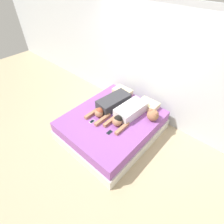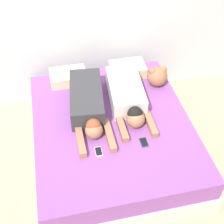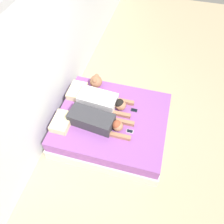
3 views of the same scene
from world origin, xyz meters
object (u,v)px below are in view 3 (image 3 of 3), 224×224
Objects in this scene: bed at (112,125)px; person_left at (96,121)px; person_right at (103,101)px; cell_phone_right at (134,110)px; pillow_head_left at (62,122)px; cell_phone_left at (130,131)px; plush_toy at (96,81)px; pillow_head_right at (77,91)px.

person_left reaches higher than bed.
person_right is 0.61m from cell_phone_right.
cell_phone_left is (0.16, -1.19, -0.06)m from pillow_head_left.
bed is at bearing -142.63° from plush_toy.
bed is 4.66× the size of pillow_head_left.
plush_toy is at bearing -15.72° from pillow_head_left.
pillow_head_right is at bearing 0.00° from pillow_head_left.
bed is at bearing -44.76° from person_left.
person_left is at bearing -162.07° from plush_toy.
cell_phone_right is (0.26, -0.36, 0.26)m from bed.
bed is 1.98× the size of person_right.
plush_toy is (0.29, -0.30, 0.06)m from pillow_head_right.
pillow_head_right is at bearing 63.25° from cell_phone_left.
plush_toy is at bearing 45.03° from cell_phone_left.
pillow_head_right reaches higher than bed.
bed is 7.92× the size of plush_toy.
cell_phone_left is 1.00× the size of cell_phone_right.
plush_toy is (0.44, 0.27, 0.02)m from person_right.
cell_phone_left is 1.27m from plush_toy.
pillow_head_right is (0.38, 0.81, 0.32)m from bed.
pillow_head_right is 3.62× the size of cell_phone_right.
cell_phone_left and cell_phone_right have the same top height.
person_right is at bearing -42.82° from pillow_head_left.
person_right is at bearing 2.46° from person_left.
cell_phone_right is (0.02, -0.60, -0.11)m from person_right.
person_left reaches higher than pillow_head_left.
plush_toy reaches higher than cell_phone_right.
plush_toy reaches higher than bed.
bed is 16.89× the size of cell_phone_right.
plush_toy is at bearing 37.37° from bed.
pillow_head_left is 1.00× the size of pillow_head_right.
pillow_head_left is at bearing 137.18° from person_right.
pillow_head_left is (-0.38, 0.81, 0.32)m from bed.
pillow_head_right is 1.70× the size of plush_toy.
pillow_head_right is 0.59m from person_right.
person_right is at bearing 54.05° from cell_phone_left.
bed is at bearing 125.44° from cell_phone_right.
person_right is (0.61, -0.57, 0.04)m from pillow_head_left.
pillow_head_left is at bearing 104.82° from person_left.
cell_phone_left is at bearing -134.97° from plush_toy.
bed is 0.51m from cell_phone_left.
person_left reaches higher than person_right.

